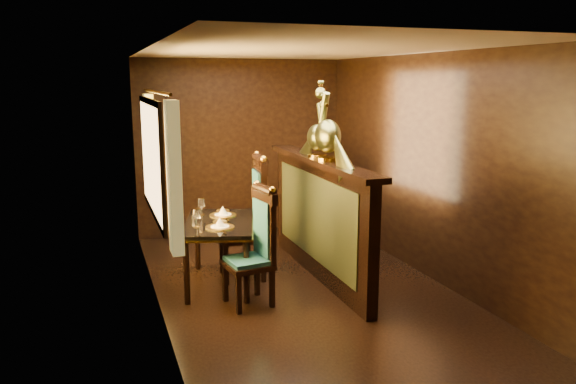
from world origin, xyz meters
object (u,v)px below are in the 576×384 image
dining_table (219,228)px  chair_left (258,242)px  peacock_left (328,121)px  peacock_right (318,126)px  chair_right (253,213)px

dining_table → chair_left: bearing=-51.2°
chair_left → peacock_left: 1.47m
dining_table → peacock_right: (1.13, -0.03, 1.07)m
dining_table → peacock_left: peacock_left is taller
chair_left → peacock_right: 1.50m
chair_left → peacock_left: size_ratio=1.44×
chair_right → peacock_right: (0.70, -0.16, 0.97)m
dining_table → peacock_right: bearing=14.4°
peacock_left → peacock_right: size_ratio=1.20×
peacock_left → chair_left: bearing=-160.8°
dining_table → chair_right: bearing=33.1°
peacock_left → dining_table: bearing=164.1°
chair_left → peacock_left: peacock_left is taller
chair_left → peacock_right: size_ratio=1.73×
peacock_left → peacock_right: bearing=90.0°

